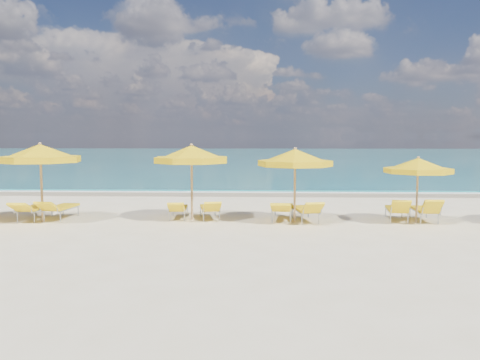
{
  "coord_description": "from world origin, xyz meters",
  "views": [
    {
      "loc": [
        0.61,
        -14.75,
        2.71
      ],
      "look_at": [
        0.0,
        1.5,
        1.2
      ],
      "focal_mm": 35.0,
      "sensor_mm": 36.0,
      "label": 1
    }
  ],
  "objects": [
    {
      "name": "ground_plane",
      "position": [
        0.0,
        0.0,
        0.0
      ],
      "size": [
        120.0,
        120.0,
        0.0
      ],
      "primitive_type": "plane",
      "color": "beige"
    },
    {
      "name": "ocean",
      "position": [
        0.0,
        48.0,
        0.0
      ],
      "size": [
        120.0,
        80.0,
        0.3
      ],
      "primitive_type": "cube",
      "color": "#146F76",
      "rests_on": "ground"
    },
    {
      "name": "wet_sand_band",
      "position": [
        0.0,
        7.4,
        0.0
      ],
      "size": [
        120.0,
        2.6,
        0.01
      ],
      "primitive_type": "cube",
      "color": "tan",
      "rests_on": "ground"
    },
    {
      "name": "foam_line",
      "position": [
        0.0,
        8.2,
        0.0
      ],
      "size": [
        120.0,
        1.2,
        0.03
      ],
      "primitive_type": "cube",
      "color": "white",
      "rests_on": "ground"
    },
    {
      "name": "whitecap_near",
      "position": [
        -6.0,
        17.0,
        0.0
      ],
      "size": [
        14.0,
        0.36,
        0.05
      ],
      "primitive_type": "cube",
      "color": "white",
      "rests_on": "ground"
    },
    {
      "name": "whitecap_far",
      "position": [
        8.0,
        24.0,
        0.0
      ],
      "size": [
        18.0,
        0.3,
        0.05
      ],
      "primitive_type": "cube",
      "color": "white",
      "rests_on": "ground"
    },
    {
      "name": "umbrella_2",
      "position": [
        -6.24,
        -0.25,
        2.16
      ],
      "size": [
        2.88,
        2.88,
        2.54
      ],
      "rotation": [
        0.0,
        0.0,
        -0.16
      ],
      "color": "tan",
      "rests_on": "ground"
    },
    {
      "name": "umbrella_3",
      "position": [
        -1.52,
        0.25,
        2.13
      ],
      "size": [
        3.15,
        3.15,
        2.49
      ],
      "rotation": [
        0.0,
        0.0,
        -0.34
      ],
      "color": "tan",
      "rests_on": "ground"
    },
    {
      "name": "umbrella_4",
      "position": [
        1.79,
        -0.03,
        2.03
      ],
      "size": [
        2.62,
        2.62,
        2.38
      ],
      "rotation": [
        0.0,
        0.0,
        -0.12
      ],
      "color": "tan",
      "rests_on": "ground"
    },
    {
      "name": "umbrella_5",
      "position": [
        5.61,
        -0.04,
        1.79
      ],
      "size": [
        2.76,
        2.76,
        2.1
      ],
      "rotation": [
        0.0,
        0.0,
        0.43
      ],
      "color": "tan",
      "rests_on": "ground"
    },
    {
      "name": "lounger_2_left",
      "position": [
        -6.7,
        0.15,
        0.23
      ],
      "size": [
        0.66,
        1.92,
        0.73
      ],
      "rotation": [
        0.0,
        0.0,
        -0.02
      ],
      "color": "#A5A8AD",
      "rests_on": "ground"
    },
    {
      "name": "lounger_2_right",
      "position": [
        -5.88,
        0.28,
        0.23
      ],
      "size": [
        0.77,
        1.94,
        0.75
      ],
      "rotation": [
        0.0,
        0.0,
        -0.09
      ],
      "color": "#A5A8AD",
      "rests_on": "ground"
    },
    {
      "name": "lounger_3_left",
      "position": [
        -2.02,
        0.55,
        0.2
      ],
      "size": [
        0.65,
        1.67,
        0.68
      ],
      "rotation": [
        0.0,
        0.0,
        0.07
      ],
      "color": "#A5A8AD",
      "rests_on": "ground"
    },
    {
      "name": "lounger_3_right",
      "position": [
        -0.97,
        0.53,
        0.21
      ],
      "size": [
        0.89,
        1.78,
        0.72
      ],
      "rotation": [
        0.0,
        0.0,
        0.21
      ],
      "color": "#A5A8AD",
      "rests_on": "ground"
    },
    {
      "name": "lounger_4_left",
      "position": [
        1.43,
        0.41,
        0.23
      ],
      "size": [
        0.85,
        2.03,
        0.73
      ],
      "rotation": [
        0.0,
        0.0,
        -0.11
      ],
      "color": "#A5A8AD",
      "rests_on": "ground"
    },
    {
      "name": "lounger_4_right",
      "position": [
        2.16,
        0.17,
        0.22
      ],
      "size": [
        0.9,
        1.91,
        0.78
      ],
      "rotation": [
        0.0,
        0.0,
        0.17
      ],
      "color": "#A5A8AD",
      "rests_on": "ground"
    },
    {
      "name": "lounger_5_left",
      "position": [
        5.12,
        0.37,
        0.22
      ],
      "size": [
        0.82,
        1.79,
        0.82
      ],
      "rotation": [
        0.0,
        0.0,
        -0.14
      ],
      "color": "#A5A8AD",
      "rests_on": "ground"
    },
    {
      "name": "lounger_5_right",
      "position": [
        5.97,
        0.31,
        0.22
      ],
      "size": [
        0.67,
        1.75,
        0.85
      ],
      "rotation": [
        0.0,
        0.0,
        -0.04
      ],
      "color": "#A5A8AD",
      "rests_on": "ground"
    }
  ]
}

